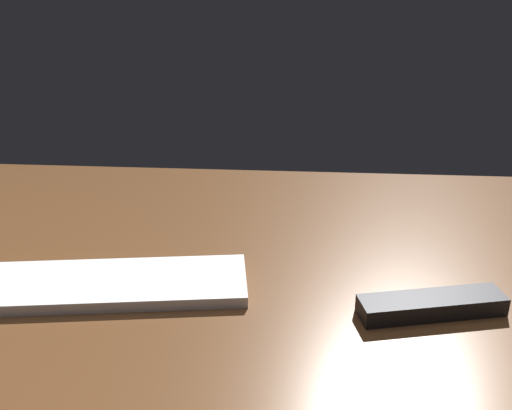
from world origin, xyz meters
The scene contains 3 objects.
desk centered at (0.00, 0.00, 1.00)cm, with size 140.00×84.00×2.00cm, color brown.
keyboard centered at (-17.33, -7.67, 2.83)cm, with size 37.79×12.06×1.65cm, color white.
tv_remote centered at (26.17, -10.48, 3.24)cm, with size 19.22×4.57×2.49cm, color black.
Camera 1 is at (8.17, -78.72, 46.42)cm, focal length 42.33 mm.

